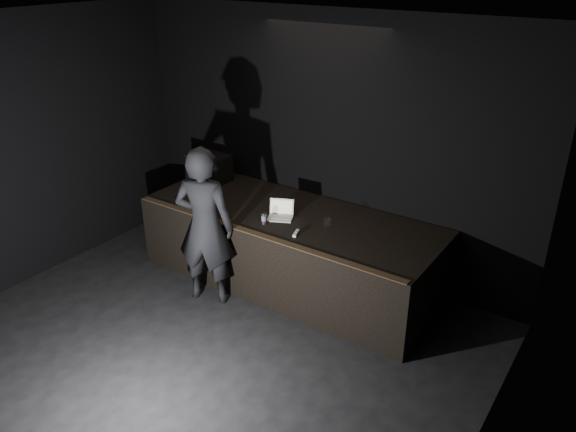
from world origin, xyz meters
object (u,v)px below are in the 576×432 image
(stage_riser, at_px, (290,248))
(stage_monitor, at_px, (209,168))
(beer_can, at_px, (264,218))
(laptop, at_px, (281,213))
(person, at_px, (205,226))

(stage_riser, relative_size, stage_monitor, 6.61)
(stage_monitor, bearing_deg, beer_can, -23.69)
(stage_riser, relative_size, laptop, 10.04)
(beer_can, relative_size, person, 0.07)
(stage_riser, xyz_separation_m, beer_can, (-0.11, -0.43, 0.57))
(stage_monitor, xyz_separation_m, person, (1.04, -1.26, -0.17))
(stage_monitor, distance_m, laptop, 1.69)
(beer_can, bearing_deg, stage_monitor, 154.80)
(stage_monitor, distance_m, person, 1.64)
(laptop, relative_size, beer_can, 2.72)
(beer_can, bearing_deg, person, -134.92)
(stage_monitor, xyz_separation_m, beer_can, (1.56, -0.73, -0.13))
(beer_can, distance_m, person, 0.74)
(stage_riser, height_order, beer_can, beer_can)
(stage_riser, bearing_deg, beer_can, -104.34)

